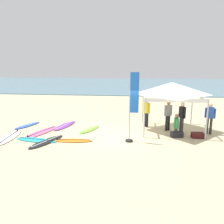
{
  "coord_description": "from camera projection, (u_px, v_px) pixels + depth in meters",
  "views": [
    {
      "loc": [
        1.14,
        -10.99,
        3.64
      ],
      "look_at": [
        -0.29,
        1.28,
        1.0
      ],
      "focal_mm": 34.83,
      "sensor_mm": 36.0,
      "label": 1
    }
  ],
  "objects": [
    {
      "name": "surfboard_cyan",
      "position": [
        36.0,
        140.0,
        10.77
      ],
      "size": [
        2.28,
        0.96,
        0.19
      ],
      "color": "#23B2CC",
      "rests_on": "ground"
    },
    {
      "name": "surfboard_blue",
      "position": [
        27.0,
        125.0,
        13.37
      ],
      "size": [
        1.13,
        1.98,
        0.19
      ],
      "color": "blue",
      "rests_on": "ground"
    },
    {
      "name": "gear_bag_by_pole",
      "position": [
        198.0,
        135.0,
        11.13
      ],
      "size": [
        0.61,
        0.34,
        0.28
      ],
      "primitive_type": "cube",
      "rotation": [
        0.0,
        0.0,
        0.04
      ],
      "color": "#4C1919",
      "rests_on": "ground"
    },
    {
      "name": "person_black",
      "position": [
        182.0,
        116.0,
        11.74
      ],
      "size": [
        0.32,
        0.53,
        1.71
      ],
      "color": "#383842",
      "rests_on": "ground"
    },
    {
      "name": "surfboard_pink",
      "position": [
        42.0,
        132.0,
        12.06
      ],
      "size": [
        1.41,
        2.61,
        0.19
      ],
      "color": "pink",
      "rests_on": "ground"
    },
    {
      "name": "surfboard_purple",
      "position": [
        65.0,
        126.0,
        13.34
      ],
      "size": [
        1.07,
        2.38,
        0.19
      ],
      "color": "purple",
      "rests_on": "ground"
    },
    {
      "name": "surfboard_orange",
      "position": [
        73.0,
        140.0,
        10.68
      ],
      "size": [
        1.97,
        0.68,
        0.19
      ],
      "color": "orange",
      "rests_on": "ground"
    },
    {
      "name": "surfboard_white",
      "position": [
        9.0,
        137.0,
        11.16
      ],
      "size": [
        0.96,
        2.57,
        0.19
      ],
      "color": "white",
      "rests_on": "ground"
    },
    {
      "name": "person_grey",
      "position": [
        168.0,
        114.0,
        12.25
      ],
      "size": [
        0.47,
        0.38,
        1.71
      ],
      "color": "black",
      "rests_on": "ground"
    },
    {
      "name": "banner_flag",
      "position": [
        132.0,
        110.0,
        10.31
      ],
      "size": [
        0.6,
        0.36,
        3.4
      ],
      "color": "#99999E",
      "rests_on": "ground"
    },
    {
      "name": "gear_bag_near_tent",
      "position": [
        177.0,
        134.0,
        11.27
      ],
      "size": [
        0.66,
        0.46,
        0.28
      ],
      "primitive_type": "cube",
      "rotation": [
        0.0,
        0.0,
        0.26
      ],
      "color": "#232328",
      "rests_on": "ground"
    },
    {
      "name": "surfboard_lime",
      "position": [
        89.0,
        130.0,
        12.5
      ],
      "size": [
        1.15,
        1.87,
        0.19
      ],
      "color": "#7AD12D",
      "rests_on": "ground"
    },
    {
      "name": "sea",
      "position": [
        132.0,
        84.0,
        43.82
      ],
      "size": [
        80.0,
        36.0,
        0.1
      ],
      "primitive_type": "cube",
      "color": "#568499",
      "rests_on": "ground"
    },
    {
      "name": "person_yellow",
      "position": [
        146.0,
        111.0,
        12.98
      ],
      "size": [
        0.41,
        0.42,
        1.71
      ],
      "color": "black",
      "rests_on": "ground"
    },
    {
      "name": "ground_plane",
      "position": [
        115.0,
        135.0,
        11.56
      ],
      "size": [
        80.0,
        80.0,
        0.0
      ],
      "primitive_type": "plane",
      "color": "beige"
    },
    {
      "name": "canopy_tent",
      "position": [
        172.0,
        89.0,
        12.07
      ],
      "size": [
        3.18,
        3.18,
        2.75
      ],
      "color": "#B7B7BC",
      "rests_on": "ground"
    },
    {
      "name": "person_blue",
      "position": [
        210.0,
        116.0,
        11.61
      ],
      "size": [
        0.52,
        0.34,
        1.71
      ],
      "color": "#2D2D33",
      "rests_on": "ground"
    },
    {
      "name": "person_green",
      "position": [
        176.0,
        124.0,
        11.35
      ],
      "size": [
        0.25,
        0.55,
        1.2
      ],
      "color": "#383842",
      "rests_on": "ground"
    },
    {
      "name": "surfboard_black",
      "position": [
        46.0,
        142.0,
        10.52
      ],
      "size": [
        1.35,
        2.28,
        0.19
      ],
      "color": "black",
      "rests_on": "ground"
    }
  ]
}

